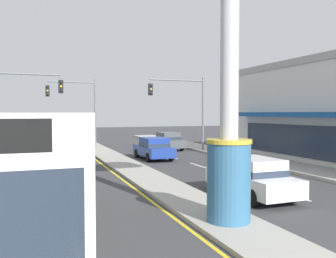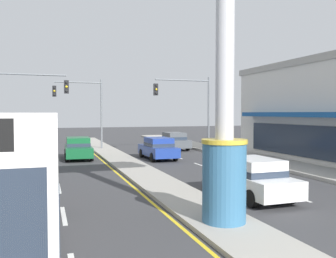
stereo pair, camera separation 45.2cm
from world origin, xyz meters
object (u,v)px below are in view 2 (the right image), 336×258
object	(u,v)px
sedan_far_right_lane	(78,148)
sedan_far_left_oncoming	(252,177)
sedan_mid_left_lane	(158,148)
traffic_light_right_side	(189,101)
sedan_near_left_lane	(174,141)
traffic_light_left_side	(23,98)
district_sign	(225,72)
traffic_light_median_far	(84,102)

from	to	relation	value
sedan_far_right_lane	sedan_far_left_oncoming	size ratio (longest dim) A/B	1.01
sedan_mid_left_lane	sedan_far_left_oncoming	size ratio (longest dim) A/B	1.00
traffic_light_right_side	sedan_near_left_lane	size ratio (longest dim) A/B	1.44
traffic_light_left_side	sedan_far_left_oncoming	xyz separation A→B (m)	(8.92, -14.66, -3.46)
sedan_far_right_lane	traffic_light_right_side	bearing A→B (deg)	8.11
district_sign	traffic_light_median_far	distance (m)	23.12
sedan_mid_left_lane	sedan_far_left_oncoming	xyz separation A→B (m)	(-0.00, -12.29, 0.00)
traffic_light_right_side	sedan_far_right_lane	bearing A→B (deg)	-171.89
traffic_light_left_side	traffic_light_right_side	xyz separation A→B (m)	(12.51, 0.75, 0.00)
traffic_light_median_far	sedan_far_left_oncoming	xyz separation A→B (m)	(4.30, -20.19, -3.41)
district_sign	sedan_far_left_oncoming	size ratio (longest dim) A/B	1.97
traffic_light_right_side	sedan_far_left_oncoming	size ratio (longest dim) A/B	1.43
traffic_light_median_far	sedan_near_left_lane	xyz separation A→B (m)	(7.60, -1.87, -3.41)
traffic_light_median_far	sedan_far_left_oncoming	world-z (taller)	traffic_light_median_far
district_sign	traffic_light_right_side	bearing A→B (deg)	71.11
traffic_light_median_far	sedan_far_right_lane	size ratio (longest dim) A/B	1.42
traffic_light_median_far	sedan_mid_left_lane	world-z (taller)	traffic_light_median_far
traffic_light_median_far	sedan_mid_left_lane	bearing A→B (deg)	-61.46
traffic_light_left_side	sedan_far_left_oncoming	distance (m)	17.51
traffic_light_right_side	district_sign	bearing A→B (deg)	-108.89
district_sign	traffic_light_right_side	size ratio (longest dim) A/B	1.38
sedan_far_left_oncoming	sedan_mid_left_lane	bearing A→B (deg)	90.00
district_sign	traffic_light_left_side	world-z (taller)	district_sign
district_sign	sedan_far_right_lane	xyz separation A→B (m)	(-2.67, 17.00, -3.63)
traffic_light_median_far	sedan_far_right_lane	world-z (taller)	traffic_light_median_far
traffic_light_left_side	sedan_near_left_lane	distance (m)	13.22
traffic_light_left_side	sedan_far_left_oncoming	world-z (taller)	traffic_light_left_side
traffic_light_right_side	traffic_light_left_side	bearing A→B (deg)	-176.58
sedan_far_right_lane	sedan_mid_left_lane	bearing A→B (deg)	-19.11
traffic_light_left_side	traffic_light_median_far	world-z (taller)	same
sedan_mid_left_lane	sedan_far_left_oncoming	distance (m)	12.29
traffic_light_right_side	traffic_light_median_far	distance (m)	9.22
traffic_light_left_side	sedan_far_right_lane	distance (m)	5.01
sedan_near_left_lane	sedan_mid_left_lane	bearing A→B (deg)	-118.66
traffic_light_left_side	sedan_far_left_oncoming	bearing A→B (deg)	-58.67
district_sign	sedan_near_left_lane	world-z (taller)	district_sign
traffic_light_right_side	sedan_far_right_lane	size ratio (longest dim) A/B	1.42
sedan_far_left_oncoming	traffic_light_median_far	bearing A→B (deg)	102.02
traffic_light_left_side	sedan_near_left_lane	xyz separation A→B (m)	(12.22, 3.66, -3.46)
traffic_light_median_far	sedan_mid_left_lane	distance (m)	9.62
sedan_near_left_lane	sedan_far_right_lane	bearing A→B (deg)	-154.13
traffic_light_right_side	sedan_far_right_lane	world-z (taller)	traffic_light_right_side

